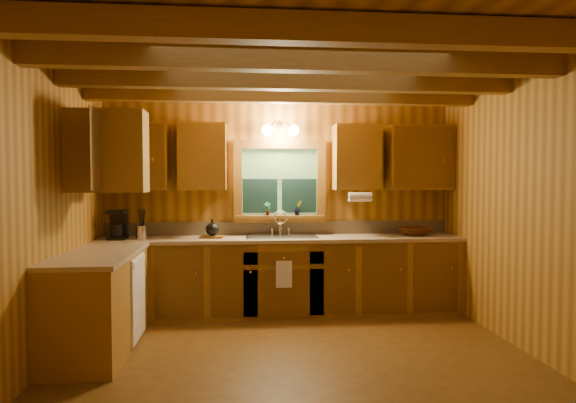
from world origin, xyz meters
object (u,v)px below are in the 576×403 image
Objects in this scene: cutting_board at (212,237)px; wicker_basket at (414,231)px; coffee_maker at (118,225)px; sink at (281,241)px.

cutting_board is 2.41m from wicker_basket.
coffee_maker reaches higher than cutting_board.
wicker_basket reaches higher than cutting_board.
sink is 1.61m from wicker_basket.
cutting_board is (-0.80, -0.02, 0.06)m from sink.
sink is 1.87m from coffee_maker.
sink reaches higher than cutting_board.
cutting_board is 0.66× the size of wicker_basket.
sink is 2.45× the size of coffee_maker.
sink is 2.06× the size of wicker_basket.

